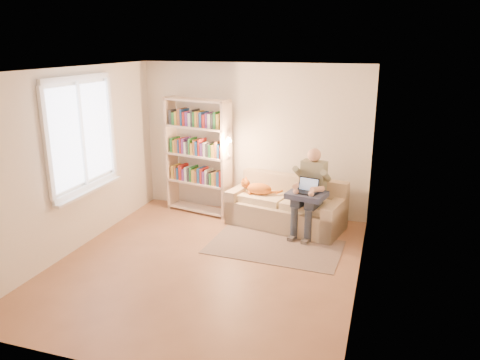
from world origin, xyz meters
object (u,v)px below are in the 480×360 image
(laptop, at_px, (306,188))
(sofa, at_px, (287,209))
(person, at_px, (310,187))
(bookshelf, at_px, (198,151))
(cat, at_px, (259,188))

(laptop, bearing_deg, sofa, 148.03)
(person, bearing_deg, bookshelf, -179.03)
(sofa, height_order, bookshelf, bookshelf)
(bookshelf, bearing_deg, laptop, -2.38)
(person, xyz_separation_m, laptop, (-0.05, -0.11, 0.01))
(cat, bearing_deg, bookshelf, -176.96)
(sofa, bearing_deg, cat, -165.24)
(sofa, relative_size, laptop, 5.45)
(cat, bearing_deg, laptop, -9.53)
(sofa, height_order, cat, sofa)
(sofa, xyz_separation_m, bookshelf, (-1.62, 0.16, 0.83))
(person, distance_m, cat, 0.91)
(sofa, relative_size, cat, 3.05)
(sofa, xyz_separation_m, cat, (-0.46, -0.02, 0.32))
(person, height_order, bookshelf, bookshelf)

